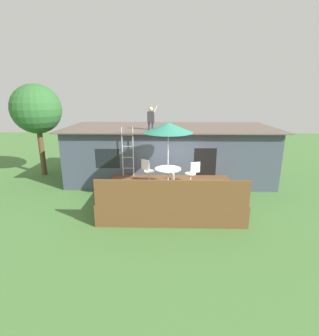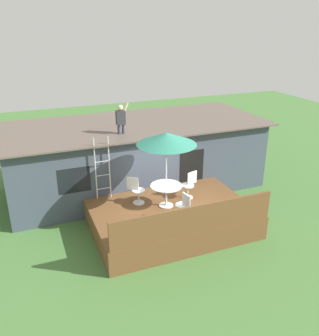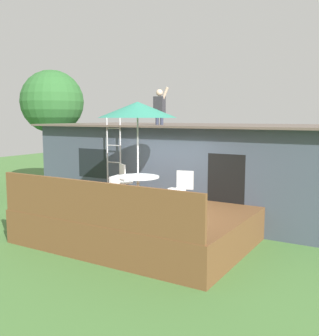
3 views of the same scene
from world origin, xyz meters
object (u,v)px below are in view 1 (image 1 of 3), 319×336
object	(u,v)px
patio_chair_right	(192,173)
backyard_tree	(36,109)
person_figure	(151,117)
patio_chair_near	(172,184)
patio_table	(168,172)
patio_umbrella	(168,128)
step_ladder	(128,152)
patio_chair_left	(148,171)

from	to	relation	value
patio_chair_right	backyard_tree	size ratio (longest dim) A/B	0.19
person_figure	backyard_tree	bearing A→B (deg)	165.37
patio_chair_right	patio_chair_near	world-z (taller)	same
patio_table	patio_umbrella	xyz separation A→B (m)	(-0.00, 0.00, 1.76)
step_ladder	patio_chair_near	world-z (taller)	step_ladder
patio_chair_right	patio_chair_near	distance (m)	1.57
patio_umbrella	patio_chair_left	distance (m)	2.15
step_ladder	patio_chair_left	xyz separation A→B (m)	(0.93, -0.78, -0.64)
patio_chair_left	patio_chair_near	bearing A→B (deg)	-23.90
step_ladder	backyard_tree	xyz separation A→B (m)	(-5.13, 2.57, 1.67)
person_figure	patio_chair_right	world-z (taller)	person_figure
patio_chair_near	patio_table	bearing A→B (deg)	0.00
patio_table	patio_chair_right	bearing A→B (deg)	16.69
patio_table	person_figure	distance (m)	3.15
patio_table	person_figure	bearing A→B (deg)	108.52
patio_chair_near	step_ladder	bearing A→B (deg)	30.50
patio_umbrella	patio_chair_near	bearing A→B (deg)	-81.62
step_ladder	patio_umbrella	bearing A→B (deg)	-37.39
patio_chair_near	backyard_tree	xyz separation A→B (m)	(-7.05, 4.96, 2.32)
person_figure	patio_chair_near	size ratio (longest dim) A/B	1.21
backyard_tree	step_ladder	bearing A→B (deg)	-26.66
patio_table	backyard_tree	size ratio (longest dim) A/B	0.21
patio_table	patio_chair_near	xyz separation A→B (m)	(0.15, -1.03, -0.13)
patio_umbrella	person_figure	xyz separation A→B (m)	(-0.78, 2.33, 0.21)
patio_table	backyard_tree	world-z (taller)	backyard_tree
step_ladder	patio_chair_right	bearing A→B (deg)	-20.91
patio_table	patio_umbrella	distance (m)	1.76
patio_chair_near	patio_chair_right	bearing A→B (deg)	-40.73
patio_table	person_figure	size ratio (longest dim) A/B	0.94
step_ladder	person_figure	bearing A→B (deg)	44.60
patio_chair_left	backyard_tree	xyz separation A→B (m)	(-6.06, 3.35, 2.32)
step_ladder	patio_chair_left	size ratio (longest dim) A/B	2.39
person_figure	backyard_tree	size ratio (longest dim) A/B	0.23
patio_table	backyard_tree	distance (m)	8.24
patio_table	patio_chair_left	bearing A→B (deg)	145.59
patio_umbrella	patio_chair_left	size ratio (longest dim) A/B	2.76
patio_chair_left	backyard_tree	bearing A→B (deg)	-174.55
patio_umbrella	backyard_tree	world-z (taller)	backyard_tree
patio_chair_left	backyard_tree	size ratio (longest dim) A/B	0.19
person_figure	patio_chair_right	xyz separation A→B (m)	(1.77, -2.03, -2.10)
person_figure	patio_chair_near	distance (m)	4.07
patio_chair_near	patio_chair_left	bearing A→B (deg)	23.30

